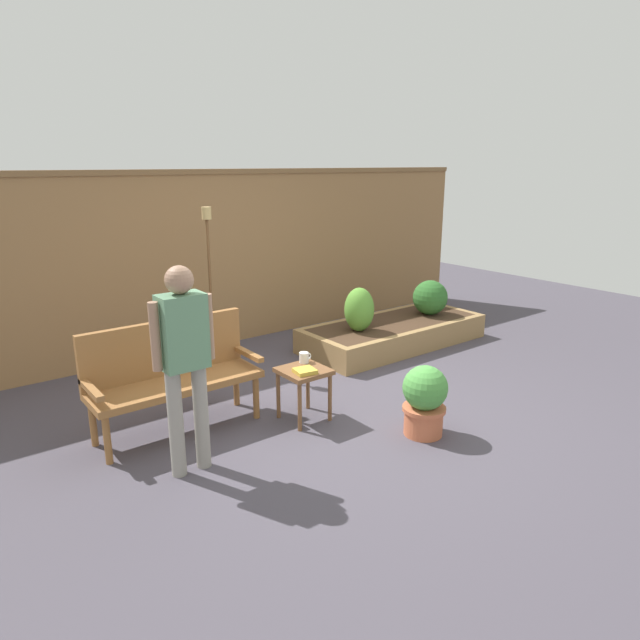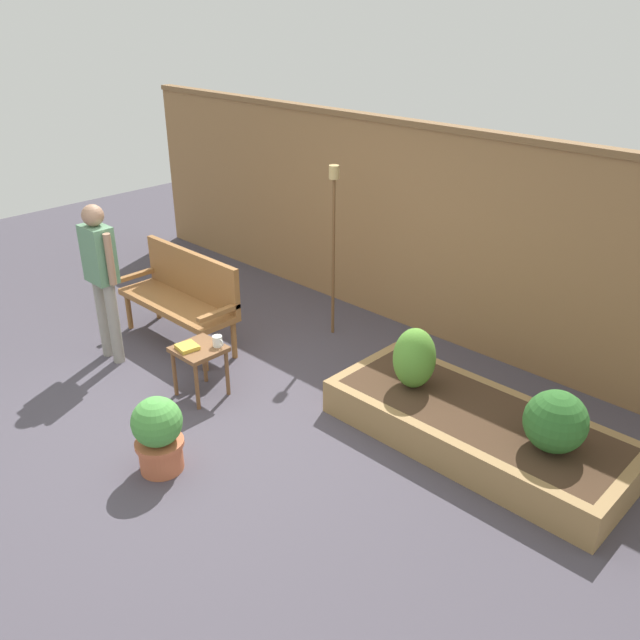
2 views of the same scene
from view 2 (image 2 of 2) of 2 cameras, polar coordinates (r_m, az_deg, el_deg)
ground_plane at (r=5.84m, az=-8.75°, el=-8.20°), size 14.00×14.00×0.00m
fence_back at (r=7.05m, az=7.62°, el=7.86°), size 8.40×0.14×2.16m
garden_bench at (r=6.94m, az=-11.48°, el=2.42°), size 1.44×0.48×0.94m
side_table at (r=5.98m, az=-10.21°, el=-3.00°), size 0.40×0.40×0.48m
cup_on_table at (r=5.91m, az=-8.68°, el=-1.79°), size 0.12×0.09×0.10m
book_on_table at (r=5.93m, az=-11.20°, el=-2.26°), size 0.20×0.19×0.03m
potted_boxwood at (r=5.17m, az=-13.58°, el=-9.31°), size 0.38×0.38×0.61m
raised_planter_bed at (r=5.52m, az=13.09°, el=-8.94°), size 2.40×1.00×0.30m
shrub_near_bench at (r=5.56m, az=8.02°, el=-3.22°), size 0.35×0.35×0.52m
shrub_far_corner at (r=5.07m, az=19.37°, el=-8.14°), size 0.45×0.45×0.45m
tiki_torch at (r=6.71m, az=1.16°, el=8.26°), size 0.10×0.10×1.78m
person_by_bench at (r=6.60m, az=-18.10°, el=4.06°), size 0.47×0.20×1.56m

